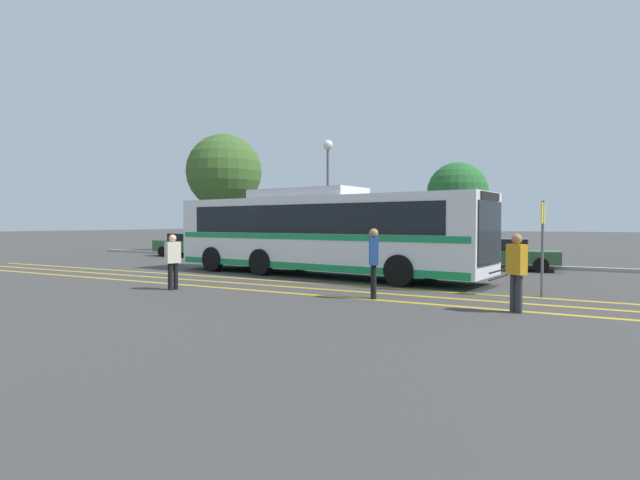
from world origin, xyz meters
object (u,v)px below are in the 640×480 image
at_px(parked_car_0, 189,245).
at_px(street_lamp, 328,170).
at_px(parked_car_2, 390,250).
at_px(pedestrian_2, 516,268).
at_px(bus_stop_sign, 543,236).
at_px(pedestrian_0, 374,258).
at_px(tree_0, 224,172).
at_px(parked_car_1, 273,246).
at_px(pedestrian_1, 173,259).
at_px(tree_1, 457,193).
at_px(transit_bus, 320,231).
at_px(parked_car_3, 509,254).

bearing_deg(parked_car_0, street_lamp, 108.95).
height_order(parked_car_2, pedestrian_2, pedestrian_2).
bearing_deg(bus_stop_sign, pedestrian_0, -49.95).
bearing_deg(bus_stop_sign, tree_0, -113.41).
bearing_deg(parked_car_1, tree_0, 57.05).
xyz_separation_m(pedestrian_0, bus_stop_sign, (3.85, 2.49, 0.56)).
xyz_separation_m(pedestrian_1, pedestrian_2, (9.45, 0.81, 0.07)).
bearing_deg(tree_1, transit_bus, -104.58).
bearing_deg(bus_stop_sign, parked_car_2, -129.77).
relative_size(street_lamp, tree_0, 0.81).
xyz_separation_m(parked_car_2, pedestrian_1, (-2.57, -11.36, 0.21)).
height_order(pedestrian_2, bus_stop_sign, bus_stop_sign).
bearing_deg(tree_0, street_lamp, -16.09).
height_order(transit_bus, parked_car_0, transit_bus).
distance_m(parked_car_0, parked_car_2, 12.39).
height_order(parked_car_2, bus_stop_sign, bus_stop_sign).
distance_m(transit_bus, pedestrian_0, 5.95).
bearing_deg(pedestrian_1, transit_bus, 0.26).
distance_m(parked_car_1, pedestrian_0, 13.83).
bearing_deg(transit_bus, bus_stop_sign, 83.51).
bearing_deg(tree_0, parked_car_3, -13.57).
bearing_deg(transit_bus, parked_car_3, 141.45).
distance_m(bus_stop_sign, street_lamp, 15.29).
distance_m(parked_car_0, street_lamp, 9.35).
xyz_separation_m(parked_car_1, parked_car_3, (11.68, 0.34, -0.07)).
distance_m(parked_car_0, pedestrian_0, 18.63).
relative_size(parked_car_0, tree_0, 0.58).
distance_m(parked_car_3, street_lamp, 10.64).
xyz_separation_m(parked_car_2, tree_0, (-13.64, 4.61, 4.74)).
height_order(street_lamp, tree_0, tree_0).
bearing_deg(parked_car_2, transit_bus, 171.49).
xyz_separation_m(parked_car_3, bus_stop_sign, (1.87, -7.71, 0.95)).
distance_m(pedestrian_0, pedestrian_1, 6.03).
height_order(bus_stop_sign, tree_1, tree_1).
height_order(parked_car_0, parked_car_3, parked_car_0).
height_order(pedestrian_1, street_lamp, street_lamp).
bearing_deg(bus_stop_sign, parked_car_1, -111.40).
distance_m(street_lamp, tree_1, 7.04).
relative_size(parked_car_0, parked_car_3, 1.14).
height_order(pedestrian_0, bus_stop_sign, bus_stop_sign).
bearing_deg(transit_bus, parked_car_1, -126.55).
distance_m(street_lamp, tree_0, 9.76).
bearing_deg(parked_car_3, pedestrian_1, -38.72).
height_order(parked_car_1, parked_car_2, parked_car_1).
relative_size(parked_car_1, tree_1, 0.83).
bearing_deg(parked_car_2, bus_stop_sign, -139.14).
height_order(parked_car_1, parked_car_3, parked_car_1).
height_order(parked_car_3, tree_0, tree_0).
relative_size(parked_car_1, bus_stop_sign, 1.68).
relative_size(pedestrian_1, street_lamp, 0.25).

